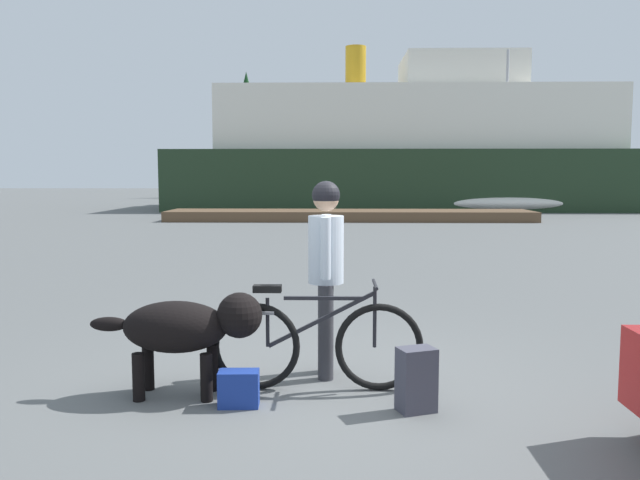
{
  "coord_description": "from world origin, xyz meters",
  "views": [
    {
      "loc": [
        0.16,
        -5.54,
        1.84
      ],
      "look_at": [
        0.01,
        0.81,
        1.2
      ],
      "focal_mm": 36.55,
      "sensor_mm": 36.0,
      "label": 1
    }
  ],
  "objects_px": {
    "ferry_boat": "(413,152)",
    "sailboat_moored": "(504,202)",
    "bicycle": "(316,344)",
    "dog": "(187,327)",
    "handbag_pannier": "(239,389)",
    "person_cyclist": "(326,258)",
    "backpack": "(416,380)"
  },
  "relations": [
    {
      "from": "dog",
      "to": "backpack",
      "type": "bearing_deg",
      "value": -9.93
    },
    {
      "from": "bicycle",
      "to": "dog",
      "type": "height_order",
      "value": "bicycle"
    },
    {
      "from": "dog",
      "to": "handbag_pannier",
      "type": "relative_size",
      "value": 4.49
    },
    {
      "from": "bicycle",
      "to": "ferry_boat",
      "type": "height_order",
      "value": "ferry_boat"
    },
    {
      "from": "sailboat_moored",
      "to": "bicycle",
      "type": "bearing_deg",
      "value": -107.56
    },
    {
      "from": "bicycle",
      "to": "sailboat_moored",
      "type": "height_order",
      "value": "sailboat_moored"
    },
    {
      "from": "ferry_boat",
      "to": "sailboat_moored",
      "type": "xyz_separation_m",
      "value": [
        4.04,
        -3.59,
        -2.55
      ]
    },
    {
      "from": "bicycle",
      "to": "handbag_pannier",
      "type": "height_order",
      "value": "bicycle"
    },
    {
      "from": "handbag_pannier",
      "to": "ferry_boat",
      "type": "height_order",
      "value": "ferry_boat"
    },
    {
      "from": "person_cyclist",
      "to": "handbag_pannier",
      "type": "relative_size",
      "value": 5.57
    },
    {
      "from": "bicycle",
      "to": "ferry_boat",
      "type": "distance_m",
      "value": 30.69
    },
    {
      "from": "dog",
      "to": "sailboat_moored",
      "type": "bearing_deg",
      "value": 70.5
    },
    {
      "from": "backpack",
      "to": "ferry_boat",
      "type": "distance_m",
      "value": 31.08
    },
    {
      "from": "person_cyclist",
      "to": "sailboat_moored",
      "type": "xyz_separation_m",
      "value": [
        8.36,
        26.27,
        -0.6
      ]
    },
    {
      "from": "person_cyclist",
      "to": "handbag_pannier",
      "type": "xyz_separation_m",
      "value": [
        -0.68,
        -0.81,
        -0.94
      ]
    },
    {
      "from": "bicycle",
      "to": "ferry_boat",
      "type": "relative_size",
      "value": 0.07
    },
    {
      "from": "bicycle",
      "to": "person_cyclist",
      "type": "distance_m",
      "value": 0.79
    },
    {
      "from": "bicycle",
      "to": "backpack",
      "type": "bearing_deg",
      "value": -31.7
    },
    {
      "from": "person_cyclist",
      "to": "dog",
      "type": "relative_size",
      "value": 1.24
    },
    {
      "from": "ferry_boat",
      "to": "dog",
      "type": "bearing_deg",
      "value": -100.18
    },
    {
      "from": "bicycle",
      "to": "dog",
      "type": "relative_size",
      "value": 1.26
    },
    {
      "from": "backpack",
      "to": "handbag_pannier",
      "type": "xyz_separation_m",
      "value": [
        -1.4,
        0.08,
        -0.11
      ]
    },
    {
      "from": "backpack",
      "to": "handbag_pannier",
      "type": "bearing_deg",
      "value": 176.91
    },
    {
      "from": "backpack",
      "to": "dog",
      "type": "bearing_deg",
      "value": 170.07
    },
    {
      "from": "handbag_pannier",
      "to": "dog",
      "type": "bearing_deg",
      "value": 151.41
    },
    {
      "from": "person_cyclist",
      "to": "bicycle",
      "type": "bearing_deg",
      "value": -101.19
    },
    {
      "from": "bicycle",
      "to": "dog",
      "type": "xyz_separation_m",
      "value": [
        -1.06,
        -0.17,
        0.18
      ]
    },
    {
      "from": "sailboat_moored",
      "to": "handbag_pannier",
      "type": "bearing_deg",
      "value": -108.46
    },
    {
      "from": "person_cyclist",
      "to": "ferry_boat",
      "type": "distance_m",
      "value": 30.23
    },
    {
      "from": "bicycle",
      "to": "person_cyclist",
      "type": "bearing_deg",
      "value": 78.81
    },
    {
      "from": "bicycle",
      "to": "sailboat_moored",
      "type": "bearing_deg",
      "value": 72.44
    },
    {
      "from": "handbag_pannier",
      "to": "sailboat_moored",
      "type": "xyz_separation_m",
      "value": [
        9.04,
        27.08,
        0.34
      ]
    }
  ]
}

